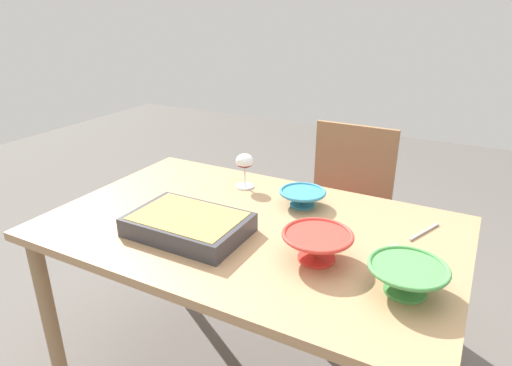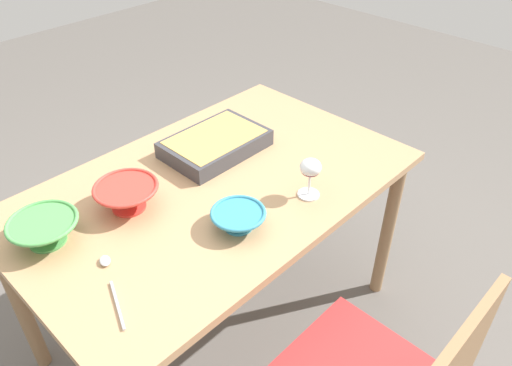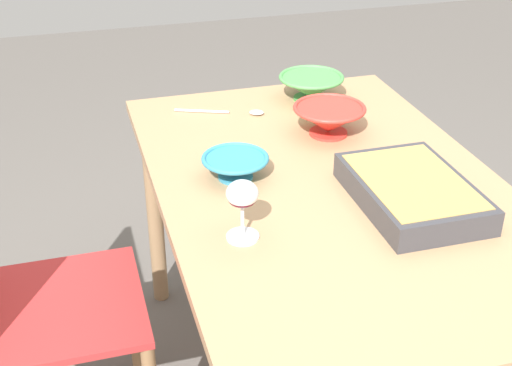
{
  "view_description": "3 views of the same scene",
  "coord_description": "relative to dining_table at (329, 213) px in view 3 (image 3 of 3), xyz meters",
  "views": [
    {
      "loc": [
        -0.65,
        1.16,
        1.44
      ],
      "look_at": [
        0.06,
        -0.14,
        0.84
      ],
      "focal_mm": 31.13,
      "sensor_mm": 36.0,
      "label": 1
    },
    {
      "loc": [
        -0.88,
        -1.05,
        1.76
      ],
      "look_at": [
        0.02,
        -0.19,
        0.84
      ],
      "focal_mm": 34.67,
      "sensor_mm": 36.0,
      "label": 2
    },
    {
      "loc": [
        1.45,
        -0.61,
        1.62
      ],
      "look_at": [
        0.01,
        -0.2,
        0.78
      ],
      "focal_mm": 50.1,
      "sensor_mm": 36.0,
      "label": 3
    }
  ],
  "objects": [
    {
      "name": "wine_glass",
      "position": [
        0.18,
        -0.28,
        0.19
      ],
      "size": [
        0.07,
        0.07,
        0.14
      ],
      "color": "white",
      "rests_on": "dining_table"
    },
    {
      "name": "small_bowl",
      "position": [
        -0.1,
        -0.22,
        0.12
      ],
      "size": [
        0.17,
        0.17,
        0.06
      ],
      "color": "teal",
      "rests_on": "dining_table"
    },
    {
      "name": "serving_bowl",
      "position": [
        -0.27,
        0.1,
        0.13
      ],
      "size": [
        0.21,
        0.21,
        0.09
      ],
      "color": "red",
      "rests_on": "dining_table"
    },
    {
      "name": "dining_table",
      "position": [
        0.0,
        0.0,
        0.0
      ],
      "size": [
        1.37,
        0.86,
        0.75
      ],
      "color": "tan",
      "rests_on": "ground_plane"
    },
    {
      "name": "casserole_dish",
      "position": [
        0.15,
        0.15,
        0.12
      ],
      "size": [
        0.37,
        0.25,
        0.06
      ],
      "color": "#38383D",
      "rests_on": "dining_table"
    },
    {
      "name": "serving_spoon",
      "position": [
        -0.49,
        -0.12,
        0.09
      ],
      "size": [
        0.12,
        0.26,
        0.01
      ],
      "color": "silver",
      "rests_on": "dining_table"
    },
    {
      "name": "chair",
      "position": [
        -0.09,
        -0.8,
        -0.17
      ],
      "size": [
        0.43,
        0.45,
        0.89
      ],
      "color": "#B22D2D",
      "rests_on": "ground_plane"
    },
    {
      "name": "mixing_bowl",
      "position": [
        -0.53,
        0.14,
        0.13
      ],
      "size": [
        0.21,
        0.21,
        0.08
      ],
      "color": "#4C994C",
      "rests_on": "dining_table"
    }
  ]
}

